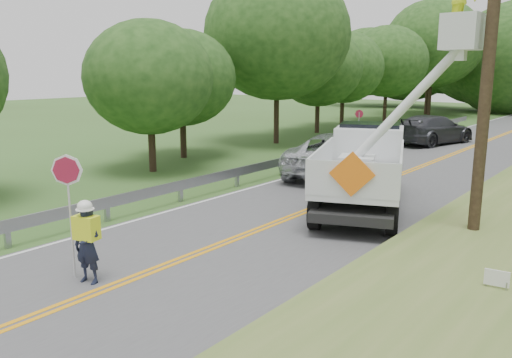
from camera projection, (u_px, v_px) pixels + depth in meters
The scene contains 10 objects.
ground at pixel (62, 307), 9.78m from camera, with size 140.00×140.00×0.00m, color #395824.
road at pixel (379, 183), 20.53m from camera, with size 7.20×96.00×0.03m.
guardrail at pixel (307, 156), 23.54m from camera, with size 0.18×48.00×0.77m.
treeline_left at pixel (364, 52), 39.87m from camera, with size 9.97×53.74×11.20m.
flagger at pixel (86, 238), 10.67m from camera, with size 1.06×0.55×2.72m.
bucket_truck at pixel (370, 157), 17.16m from camera, with size 6.01×7.56×7.01m.
suv_silver at pixel (339, 154), 21.81m from camera, with size 3.01×6.54×1.82m, color silver.
suv_darkgrey at pixel (433, 129), 31.34m from camera, with size 2.47×6.07×1.76m, color #36373D.
stop_sign_permanent at pixel (359, 123), 29.23m from camera, with size 0.46×0.20×2.25m.
yard_sign at pixel (497, 280), 9.86m from camera, with size 0.46×0.09×0.66m.
Camera 1 is at (8.53, -4.81, 4.42)m, focal length 35.91 mm.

